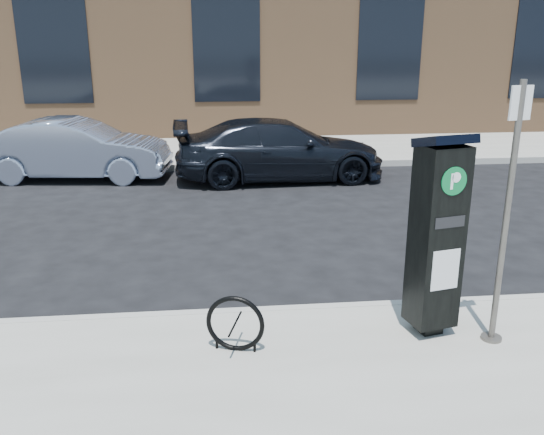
{
  "coord_description": "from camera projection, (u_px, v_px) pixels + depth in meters",
  "views": [
    {
      "loc": [
        -0.52,
        -5.93,
        3.09
      ],
      "look_at": [
        0.16,
        0.5,
        1.07
      ],
      "focal_mm": 38.0,
      "sensor_mm": 36.0,
      "label": 1
    }
  ],
  "objects": [
    {
      "name": "ground",
      "position": [
        263.0,
        320.0,
        6.6
      ],
      "size": [
        120.0,
        120.0,
        0.0
      ],
      "primitive_type": "plane",
      "color": "black",
      "rests_on": "ground"
    },
    {
      "name": "sidewalk_far",
      "position": [
        227.0,
        130.0,
        19.87
      ],
      "size": [
        60.0,
        12.0,
        0.15
      ],
      "primitive_type": "cube",
      "color": "gray",
      "rests_on": "ground"
    },
    {
      "name": "curb_near",
      "position": [
        263.0,
        315.0,
        6.56
      ],
      "size": [
        60.0,
        0.12,
        0.16
      ],
      "primitive_type": "cube",
      "color": "#9E9B93",
      "rests_on": "ground"
    },
    {
      "name": "curb_far",
      "position": [
        234.0,
        166.0,
        14.2
      ],
      "size": [
        60.0,
        0.12,
        0.16
      ],
      "primitive_type": "cube",
      "color": "#9E9B93",
      "rests_on": "ground"
    },
    {
      "name": "building",
      "position": [
        222.0,
        9.0,
        21.51
      ],
      "size": [
        28.0,
        10.05,
        8.25
      ],
      "color": "#885F3E",
      "rests_on": "ground"
    },
    {
      "name": "parking_kiosk",
      "position": [
        437.0,
        234.0,
        5.73
      ],
      "size": [
        0.56,
        0.52,
        2.1
      ],
      "rotation": [
        0.0,
        0.0,
        0.22
      ],
      "color": "black",
      "rests_on": "sidewalk_near"
    },
    {
      "name": "sign_pole",
      "position": [
        506.0,
        219.0,
        5.5
      ],
      "size": [
        0.23,
        0.21,
        2.59
      ],
      "rotation": [
        0.0,
        0.0,
        0.21
      ],
      "color": "#5B5350",
      "rests_on": "sidewalk_near"
    },
    {
      "name": "bike_rack",
      "position": [
        235.0,
        324.0,
        5.6
      ],
      "size": [
        0.57,
        0.21,
        0.58
      ],
      "rotation": [
        0.0,
        0.0,
        -0.28
      ],
      "color": "black",
      "rests_on": "sidewalk_near"
    },
    {
      "name": "car_silver",
      "position": [
        76.0,
        149.0,
        13.06
      ],
      "size": [
        4.29,
        1.88,
        1.37
      ],
      "primitive_type": "imported",
      "rotation": [
        0.0,
        0.0,
        1.47
      ],
      "color": "#8591AA",
      "rests_on": "ground"
    },
    {
      "name": "car_dark",
      "position": [
        280.0,
        150.0,
        13.04
      ],
      "size": [
        4.8,
        2.13,
        1.37
      ],
      "primitive_type": "imported",
      "rotation": [
        0.0,
        0.0,
        1.62
      ],
      "color": "black",
      "rests_on": "ground"
    }
  ]
}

